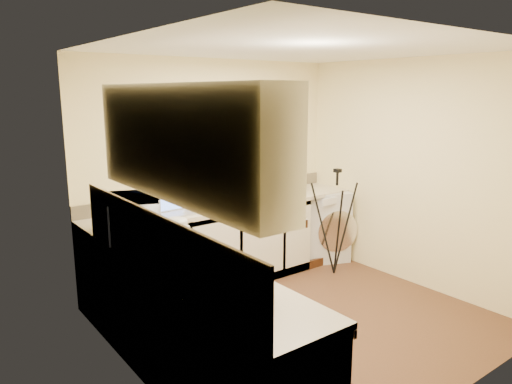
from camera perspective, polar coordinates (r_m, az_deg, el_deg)
The scene contains 34 objects.
floor at distance 4.67m, azimuth 5.48°, elevation -14.90°, with size 3.20×3.20×0.00m, color brown.
ceiling at distance 4.18m, azimuth 6.17°, elevation 16.62°, with size 3.20×3.20×0.00m, color white.
wall_back at distance 5.43m, azimuth -5.03°, elevation 2.59°, with size 3.20×3.20×0.00m, color #FDEAA9.
wall_front at distance 3.36m, azimuth 23.55°, elevation -4.27°, with size 3.20×3.20×0.00m, color #FDEAA9.
wall_left at distance 3.40m, azimuth -14.38°, elevation -3.41°, with size 3.00×3.00×0.00m, color #FDEAA9.
wall_right at distance 5.46m, azimuth 18.21°, elevation 2.08°, with size 3.00×3.00×0.00m, color #FDEAA9.
base_cabinet_back at distance 5.21m, azimuth -6.14°, elevation -6.86°, with size 2.55×0.60×0.86m, color silver.
base_cabinet_left at distance 3.57m, azimuth -7.10°, elevation -16.15°, with size 0.54×2.40×0.86m, color silver.
worktop_back at distance 5.25m, azimuth -3.22°, elevation -1.54°, with size 3.20×0.60×0.04m, color beige.
worktop_left at distance 3.38m, azimuth -7.30°, elevation -9.40°, with size 0.60×2.40×0.04m, color beige.
upper_cabinet at distance 2.97m, azimuth -8.66°, elevation 5.92°, with size 0.28×1.90×0.70m, color silver.
splashback_left at distance 3.17m, azimuth -11.95°, elevation -6.30°, with size 0.02×2.40×0.45m, color beige.
splashback_back at distance 5.47m, azimuth -4.92°, elevation -0.06°, with size 3.20×0.02×0.14m, color beige.
window_glass at distance 5.49m, azimuth -3.23°, elevation 6.13°, with size 1.50×0.02×1.00m, color black.
window_blind at distance 5.44m, azimuth -3.13°, elevation 10.05°, with size 1.50×0.02×0.25m, color tan.
windowsill at distance 5.52m, azimuth -2.85°, elevation 0.76°, with size 1.60×0.14×0.03m, color white.
sink at distance 5.36m, azimuth -1.45°, elevation -0.90°, with size 0.82×0.46×0.03m, color tan.
faucet at distance 5.48m, azimuth -2.56°, elevation 0.53°, with size 0.03×0.03×0.24m, color silver.
washing_machine at distance 6.17m, azimuth 7.52°, elevation -3.79°, with size 0.62×0.60×0.88m, color silver.
laptop at distance 4.86m, azimuth -9.82°, elevation -1.85°, with size 0.32×0.31×0.22m.
kettle at distance 3.74m, azimuth -9.45°, elevation -5.13°, with size 0.18×0.18×0.23m, color white.
dish_rack at distance 5.64m, azimuth 3.16°, elevation -0.11°, with size 0.36×0.27×0.05m, color beige.
tripod at distance 5.61m, azimuth 9.46°, elevation -3.54°, with size 0.62×0.62×1.24m, color black, non-canonical shape.
glass_jug at distance 2.89m, azimuth 0.71°, elevation -11.01°, with size 0.11×0.11×0.16m, color silver.
steel_jar at distance 3.27m, azimuth -6.88°, elevation -8.82°, with size 0.07×0.07×0.10m, color white.
microwave at distance 4.15m, azimuth -14.17°, elevation -2.86°, with size 0.61×0.41×0.34m, color white.
plant_a at distance 5.21m, azimuth -7.42°, elevation 1.38°, with size 0.11×0.08×0.22m, color #999999.
plant_b at distance 5.35m, azimuth -4.83°, elevation 1.93°, with size 0.14×0.11×0.26m, color #999999.
plant_c at distance 5.52m, azimuth -2.28°, elevation 2.18°, with size 0.13×0.13×0.24m, color #999999.
plant_d at distance 5.66m, azimuth 0.08°, elevation 2.38°, with size 0.20×0.18×0.23m, color #999999.
soap_bottle_green at distance 5.83m, azimuth 2.36°, elevation 2.79°, with size 0.10×0.10×0.26m, color green.
soap_bottle_clear at distance 5.95m, azimuth 3.29°, elevation 2.63°, with size 0.08×0.09×0.19m, color #999999.
cup_back at distance 5.91m, azimuth 5.43°, elevation 0.65°, with size 0.13×0.13×0.10m, color beige.
cup_left at distance 2.93m, azimuth -3.27°, elevation -11.34°, with size 0.10×0.10×0.09m, color beige.
Camera 1 is at (-2.85, -3.04, 2.11)m, focal length 33.63 mm.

